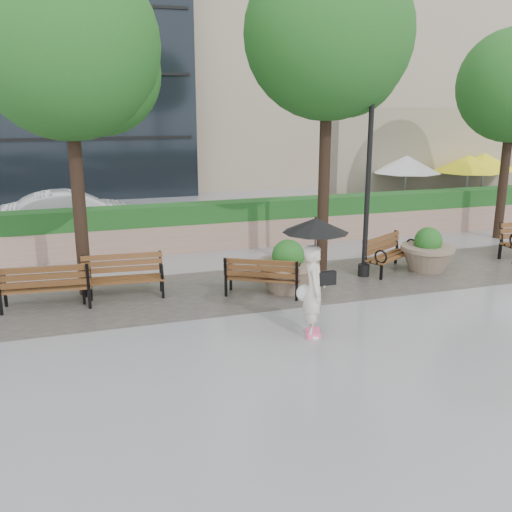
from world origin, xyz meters
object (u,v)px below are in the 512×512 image
object	(u,v)px
bench_0	(47,295)
bench_1	(124,286)
bench_3	(389,261)
pedestrian	(314,265)
planter_left	(288,271)
planter_right	(427,254)
car_right	(74,213)
lamppost	(367,195)
bench_2	(263,284)

from	to	relation	value
bench_0	bench_1	world-z (taller)	bench_0
bench_3	pedestrian	distance (m)	4.84
bench_1	pedestrian	bearing A→B (deg)	-41.42
planter_left	planter_right	world-z (taller)	planter_left
pedestrian	bench_3	bearing A→B (deg)	-27.25
bench_0	bench_3	size ratio (longest dim) A/B	1.06
bench_0	planter_left	bearing A→B (deg)	-179.89
bench_1	bench_3	size ratio (longest dim) A/B	1.02
planter_left	pedestrian	distance (m)	2.73
car_right	lamppost	bearing A→B (deg)	-142.74
bench_3	planter_right	distance (m)	0.99
bench_1	pedestrian	size ratio (longest dim) A/B	0.83
lamppost	pedestrian	xyz separation A→B (m)	(-2.68, -3.01, -0.70)
bench_0	bench_3	xyz separation A→B (m)	(8.11, 0.19, -0.02)
car_right	pedestrian	xyz separation A→B (m)	(3.95, -10.10, 0.60)
bench_0	bench_2	world-z (taller)	bench_0
bench_1	car_right	bearing A→B (deg)	101.90
bench_1	lamppost	xyz separation A→B (m)	(5.75, -0.18, 1.73)
planter_left	bench_0	bearing A→B (deg)	174.91
bench_2	pedestrian	bearing A→B (deg)	122.88
bench_1	pedestrian	xyz separation A→B (m)	(3.07, -3.19, 1.04)
bench_3	lamppost	size ratio (longest dim) A/B	0.39
planter_left	pedestrian	size ratio (longest dim) A/B	0.65
bench_2	planter_right	world-z (taller)	planter_right
bench_2	planter_right	xyz separation A→B (m)	(4.58, 0.57, 0.18)
planter_right	lamppost	xyz separation A→B (m)	(-1.75, 0.06, 1.57)
planter_left	pedestrian	bearing A→B (deg)	-101.09
bench_1	pedestrian	distance (m)	4.55
bench_1	car_right	world-z (taller)	car_right
planter_right	car_right	distance (m)	11.01
lamppost	bench_3	bearing A→B (deg)	12.98
bench_2	planter_left	distance (m)	0.70
bench_0	bench_1	distance (m)	1.57
bench_2	bench_0	bearing A→B (deg)	21.26
bench_2	planter_left	xyz separation A→B (m)	(0.65, 0.17, 0.20)
bench_2	car_right	world-z (taller)	car_right
planter_left	lamppost	distance (m)	2.71
bench_1	lamppost	size ratio (longest dim) A/B	0.39
bench_2	planter_left	size ratio (longest dim) A/B	1.23
bench_1	lamppost	bearing A→B (deg)	2.91
planter_left	bench_2	bearing A→B (deg)	-165.72
lamppost	bench_2	bearing A→B (deg)	-167.46
bench_3	car_right	world-z (taller)	car_right
bench_2	planter_right	size ratio (longest dim) A/B	1.30
bench_3	bench_0	bearing A→B (deg)	151.28
bench_3	lamppost	xyz separation A→B (m)	(-0.81, -0.19, 1.75)
bench_3	planter_right	bearing A→B (deg)	-44.39
car_right	planter_right	bearing A→B (deg)	-136.26
lamppost	car_right	size ratio (longest dim) A/B	1.05
bench_2	car_right	xyz separation A→B (m)	(-3.79, 7.72, 0.45)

